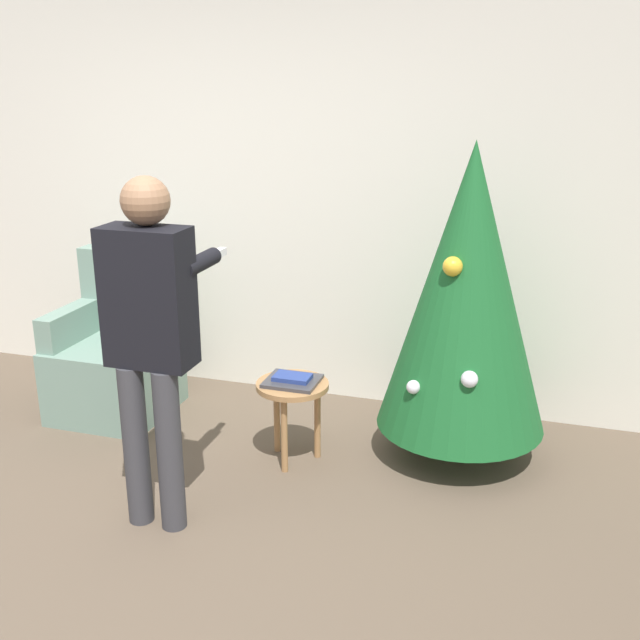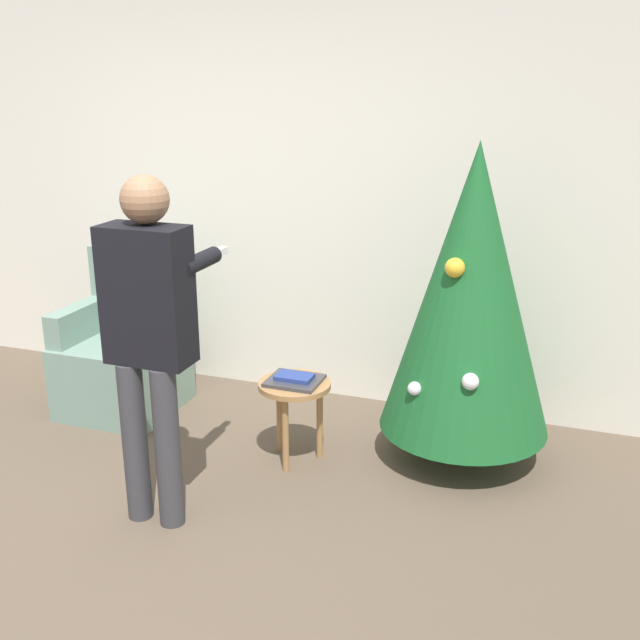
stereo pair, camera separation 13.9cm
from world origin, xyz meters
TOP-DOWN VIEW (x-y plane):
  - ground_plane at (0.00, 0.00)m, footprint 14.00×14.00m
  - wall_back at (0.00, 2.23)m, footprint 8.00×0.06m
  - christmas_tree at (1.40, 1.61)m, footprint 0.93×0.93m
  - armchair at (-0.76, 1.57)m, footprint 0.66×0.67m
  - person_standing at (0.11, 0.53)m, footprint 0.41×0.57m
  - side_stool at (0.52, 1.26)m, footprint 0.40×0.40m
  - laptop at (0.52, 1.26)m, footprint 0.29×0.25m
  - book at (0.52, 1.26)m, footprint 0.20×0.13m

SIDE VIEW (x-z plane):
  - ground_plane at x=0.00m, z-range 0.00..0.00m
  - armchair at x=-0.76m, z-range -0.15..0.86m
  - side_stool at x=0.52m, z-range 0.16..0.62m
  - laptop at x=0.52m, z-range 0.47..0.49m
  - book at x=0.52m, z-range 0.49..0.51m
  - christmas_tree at x=1.40m, z-range 0.09..1.85m
  - person_standing at x=0.11m, z-range 0.16..1.81m
  - wall_back at x=0.00m, z-range 0.00..2.70m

